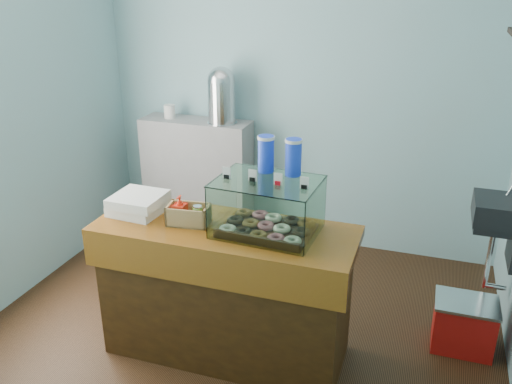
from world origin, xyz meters
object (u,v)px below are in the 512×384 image
(counter, at_px, (226,291))
(red_cooler, at_px, (464,324))
(coffee_urn, at_px, (222,94))
(display_case, at_px, (270,203))

(counter, xyz_separation_m, red_cooler, (1.47, 0.53, -0.28))
(counter, height_order, coffee_urn, coffee_urn)
(counter, distance_m, display_case, 0.67)
(coffee_urn, height_order, red_cooler, coffee_urn)
(display_case, relative_size, coffee_urn, 1.26)
(counter, bearing_deg, coffee_urn, 112.17)
(red_cooler, bearing_deg, coffee_urn, 153.90)
(display_case, xyz_separation_m, coffee_urn, (-0.90, 1.49, 0.29))
(display_case, bearing_deg, red_cooler, 24.43)
(coffee_urn, bearing_deg, display_case, -58.89)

